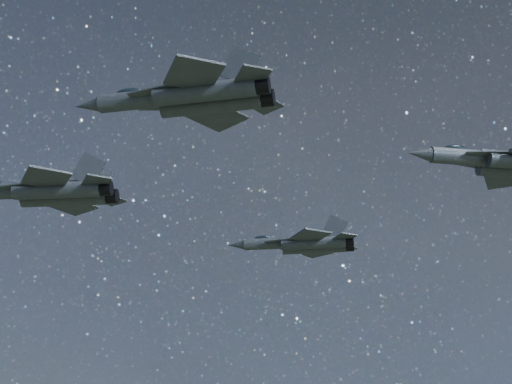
# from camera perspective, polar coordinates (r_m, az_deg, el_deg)

# --- Properties ---
(jet_lead) EXTENTS (19.14, 13.39, 4.82)m
(jet_lead) POSITION_cam_1_polar(r_m,az_deg,el_deg) (76.98, -16.37, 0.00)
(jet_lead) COLOR #343B41
(jet_left) EXTENTS (16.66, 11.75, 4.22)m
(jet_left) POSITION_cam_1_polar(r_m,az_deg,el_deg) (89.72, 3.80, -4.15)
(jet_left) COLOR #343B41
(jet_right) EXTENTS (16.08, 11.50, 4.12)m
(jet_right) POSITION_cam_1_polar(r_m,az_deg,el_deg) (54.08, -5.18, 7.59)
(jet_right) COLOR #343B41
(jet_slot) EXTENTS (17.89, 11.88, 4.55)m
(jet_slot) POSITION_cam_1_polar(r_m,az_deg,el_deg) (72.89, 19.71, 2.23)
(jet_slot) COLOR #343B41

